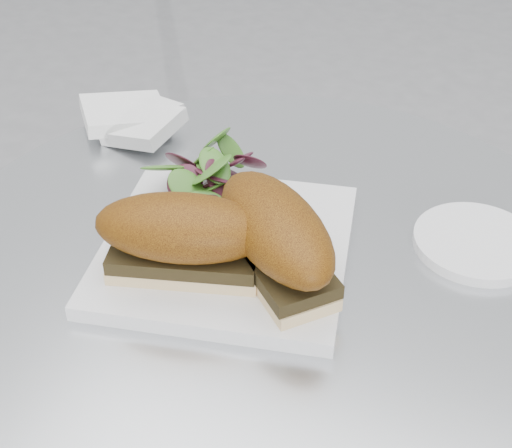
# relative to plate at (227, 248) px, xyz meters

# --- Properties ---
(table) EXTENTS (0.70, 0.70, 0.73)m
(table) POSITION_rel_plate_xyz_m (0.04, 0.01, -0.25)
(table) COLOR silver
(table) RESTS_ON ground
(plate) EXTENTS (0.28, 0.28, 0.02)m
(plate) POSITION_rel_plate_xyz_m (0.00, 0.00, 0.00)
(plate) COLOR white
(plate) RESTS_ON table
(sandwich_left) EXTENTS (0.17, 0.12, 0.08)m
(sandwich_left) POSITION_rel_plate_xyz_m (-0.02, -0.06, 0.05)
(sandwich_left) COLOR #DBB888
(sandwich_left) RESTS_ON plate
(sandwich_right) EXTENTS (0.18, 0.17, 0.08)m
(sandwich_right) POSITION_rel_plate_xyz_m (0.06, -0.02, 0.05)
(sandwich_right) COLOR #DBB888
(sandwich_right) RESTS_ON plate
(salad) EXTENTS (0.11, 0.11, 0.05)m
(salad) POSITION_rel_plate_xyz_m (-0.05, 0.07, 0.03)
(salad) COLOR #458F2E
(salad) RESTS_ON plate
(napkin) EXTENTS (0.18, 0.18, 0.02)m
(napkin) POSITION_rel_plate_xyz_m (-0.21, 0.17, 0.00)
(napkin) COLOR white
(napkin) RESTS_ON table
(saucer) EXTENTS (0.13, 0.13, 0.01)m
(saucer) POSITION_rel_plate_xyz_m (0.23, 0.11, -0.00)
(saucer) COLOR white
(saucer) RESTS_ON table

